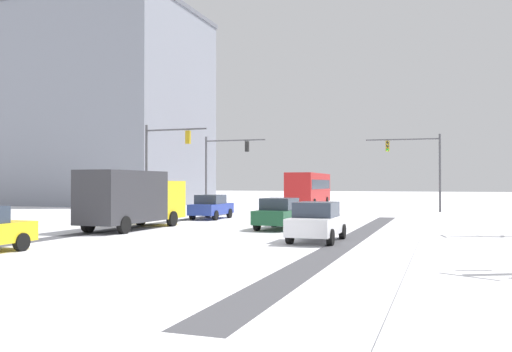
# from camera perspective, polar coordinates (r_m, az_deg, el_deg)

# --- Properties ---
(wheel_track_left_lane) EXTENTS (1.06, 30.68, 0.01)m
(wheel_track_left_lane) POSITION_cam_1_polar(r_m,az_deg,el_deg) (28.13, -15.66, -5.61)
(wheel_track_left_lane) COLOR #4C4C51
(wheel_track_left_lane) RESTS_ON ground
(wheel_track_right_lane) EXTENTS (1.12, 30.68, 0.01)m
(wheel_track_right_lane) POSITION_cam_1_polar(r_m,az_deg,el_deg) (23.37, 10.18, -6.62)
(wheel_track_right_lane) COLOR #4C4C51
(wheel_track_right_lane) RESTS_ON ground
(sidewalk_kerb_right) EXTENTS (4.00, 30.68, 0.12)m
(sidewalk_kerb_right) POSITION_cam_1_polar(r_m,az_deg,el_deg) (21.70, 22.31, -6.88)
(sidewalk_kerb_right) COLOR white
(sidewalk_kerb_right) RESTS_ON ground
(traffic_signal_near_left) EXTENTS (4.70, 0.40, 6.50)m
(traffic_signal_near_left) POSITION_cam_1_polar(r_m,az_deg,el_deg) (37.84, -9.99, 2.19)
(traffic_signal_near_left) COLOR #47474C
(traffic_signal_near_left) RESTS_ON ground
(traffic_signal_far_left) EXTENTS (5.56, 0.41, 6.50)m
(traffic_signal_far_left) POSITION_cam_1_polar(r_m,az_deg,el_deg) (46.70, -3.66, 1.69)
(traffic_signal_far_left) COLOR #47474C
(traffic_signal_far_left) RESTS_ON ground
(traffic_signal_far_right) EXTENTS (6.12, 0.64, 6.50)m
(traffic_signal_far_right) POSITION_cam_1_polar(r_m,az_deg,el_deg) (46.85, 16.97, 1.75)
(traffic_signal_far_right) COLOR #47474C
(traffic_signal_far_right) RESTS_ON ground
(car_blue_lead) EXTENTS (1.92, 4.14, 1.62)m
(car_blue_lead) POSITION_cam_1_polar(r_m,az_deg,el_deg) (35.93, -4.80, -3.28)
(car_blue_lead) COLOR #233899
(car_blue_lead) RESTS_ON ground
(car_dark_green_second) EXTENTS (1.95, 4.16, 1.62)m
(car_dark_green_second) POSITION_cam_1_polar(r_m,az_deg,el_deg) (27.86, 2.59, -4.01)
(car_dark_green_second) COLOR #194C2D
(car_dark_green_second) RESTS_ON ground
(car_white_third) EXTENTS (1.84, 4.10, 1.62)m
(car_white_third) POSITION_cam_1_polar(r_m,az_deg,el_deg) (22.11, 6.53, -4.85)
(car_white_third) COLOR silver
(car_white_third) RESTS_ON ground
(bus_oncoming) EXTENTS (3.03, 11.10, 3.38)m
(bus_oncoming) POSITION_cam_1_polar(r_m,az_deg,el_deg) (53.82, 5.68, -1.20)
(bus_oncoming) COLOR #B21E1E
(bus_oncoming) RESTS_ON ground
(box_truck_delivery) EXTENTS (2.33, 7.41, 3.02)m
(box_truck_delivery) POSITION_cam_1_polar(r_m,az_deg,el_deg) (28.51, -12.98, -2.28)
(box_truck_delivery) COLOR yellow
(box_truck_delivery) RESTS_ON ground
(office_building_far_left_block) EXTENTS (18.42, 17.22, 22.18)m
(office_building_far_left_block) POSITION_cam_1_polar(r_m,az_deg,el_deg) (64.21, -14.85, 7.04)
(office_building_far_left_block) COLOR gray
(office_building_far_left_block) RESTS_ON ground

